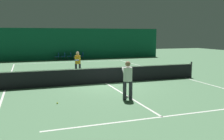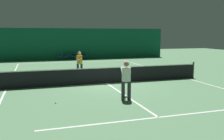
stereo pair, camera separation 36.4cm
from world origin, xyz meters
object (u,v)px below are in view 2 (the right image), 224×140
courtside_chair_1 (68,56)px  tennis_ball (56,103)px  player_far (80,62)px  courtside_chair_4 (86,55)px  player_near (126,77)px  courtside_chair_0 (61,56)px  courtside_chair_2 (74,56)px  courtside_chair_3 (80,55)px  tennis_net (107,75)px

courtside_chair_1 → tennis_ball: courtside_chair_1 is taller
player_far → courtside_chair_4: player_far is taller
player_near → courtside_chair_4: bearing=9.3°
courtside_chair_0 → courtside_chair_2: size_ratio=1.00×
player_far → courtside_chair_2: size_ratio=2.00×
courtside_chair_3 → tennis_ball: (-4.23, -17.75, -0.45)m
player_near → courtside_chair_2: 18.05m
tennis_net → courtside_chair_2: bearing=88.8°
courtside_chair_0 → tennis_ball: (-2.18, -17.75, -0.45)m
courtside_chair_0 → tennis_ball: size_ratio=12.73×
courtside_chair_1 → tennis_ball: size_ratio=12.73×
courtside_chair_2 → courtside_chair_3: same height
tennis_net → player_near: player_near is taller
player_far → tennis_net: bearing=31.5°
tennis_net → courtside_chair_1: 14.24m
player_near → tennis_ball: 3.20m
courtside_chair_2 → courtside_chair_4: bearing=90.0°
player_near → courtside_chair_4: size_ratio=2.03×
courtside_chair_2 → courtside_chair_0: bearing=-90.0°
player_far → tennis_ball: player_far is taller
player_far → courtside_chair_4: bearing=-178.8°
courtside_chair_1 → tennis_ball: 17.99m
tennis_net → courtside_chair_3: bearing=86.1°
player_near → courtside_chair_0: 18.07m
courtside_chair_0 → courtside_chair_4: bearing=90.0°
courtside_chair_1 → courtside_chair_3: same height
courtside_chair_1 → courtside_chair_4: same height
courtside_chair_3 → courtside_chair_4: bearing=90.0°
courtside_chair_0 → courtside_chair_1: (0.68, 0.00, 0.00)m
player_near → courtside_chair_2: player_near is taller
courtside_chair_1 → courtside_chair_2: size_ratio=1.00×
courtside_chair_2 → tennis_ball: 18.11m
courtside_chair_0 → courtside_chair_4: size_ratio=1.00×
tennis_net → tennis_ball: 4.82m
tennis_net → courtside_chair_3: 14.27m
courtside_chair_1 → courtside_chair_0: bearing=-90.0°
courtside_chair_3 → courtside_chair_4: size_ratio=1.00×
courtside_chair_2 → tennis_ball: bearing=-11.3°
tennis_net → courtside_chair_1: bearing=91.6°
tennis_ball → courtside_chair_2: bearing=78.7°
player_far → courtside_chair_0: player_far is taller
courtside_chair_1 → tennis_ball: bearing=-9.2°
courtside_chair_3 → tennis_ball: courtside_chair_3 is taller
player_near → courtside_chair_2: (0.51, 18.04, -0.51)m
courtside_chair_1 → player_far: bearing=-3.2°
courtside_chair_2 → player_near: bearing=-1.6°
courtside_chair_4 → courtside_chair_0: bearing=-90.0°
courtside_chair_3 → tennis_ball: 18.26m
tennis_net → courtside_chair_1: tennis_net is taller
courtside_chair_2 → tennis_ball: size_ratio=12.73×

